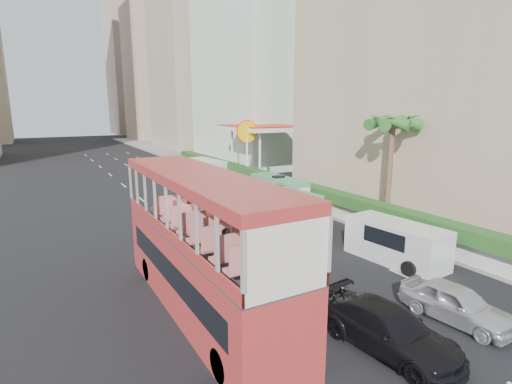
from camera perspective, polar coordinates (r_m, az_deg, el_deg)
ground_plane at (r=18.41m, az=10.47°, el=-11.60°), size 200.00×200.00×0.00m
double_decker_bus at (r=14.56m, az=-7.73°, el=-7.27°), size 2.50×11.00×5.06m
car_silver_lane_a at (r=20.69m, az=-1.85°, el=-8.69°), size 2.23×4.52×1.43m
car_silver_lane_b at (r=16.23m, az=26.45°, el=-16.10°), size 1.97×4.01×1.32m
car_black at (r=13.83m, az=18.14°, el=-20.56°), size 2.47×4.89×1.36m
van_asset at (r=29.84m, az=-5.16°, el=-2.22°), size 2.90×5.61×1.51m
minibus_near at (r=23.28m, az=2.49°, el=-2.76°), size 2.51×6.34×2.75m
minibus_far at (r=28.96m, az=3.20°, el=-0.23°), size 1.86×5.35×2.36m
panel_van_near at (r=20.45m, az=19.36°, el=-6.79°), size 2.34×4.95×1.92m
panel_van_far at (r=41.26m, az=-7.18°, el=3.18°), size 2.66×5.42×2.09m
sidewalk at (r=43.38m, az=-1.61°, el=2.43°), size 6.00×120.00×0.18m
kerb_wall at (r=32.54m, az=3.11°, el=0.24°), size 0.30×44.00×1.00m
hedge at (r=32.38m, az=3.13°, el=1.71°), size 1.10×44.00×0.70m
palm_tree at (r=25.54m, az=18.49°, el=2.54°), size 0.36×0.36×6.40m
shell_station at (r=41.77m, az=0.88°, el=5.74°), size 6.50×8.00×5.50m
tower_mid at (r=78.54m, az=-7.80°, el=24.93°), size 16.00×16.00×50.00m
tower_far_a at (r=99.94m, az=-13.79°, el=20.14°), size 14.00×14.00×44.00m
tower_far_b at (r=120.79m, az=-16.77°, el=17.56°), size 14.00×14.00×40.00m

